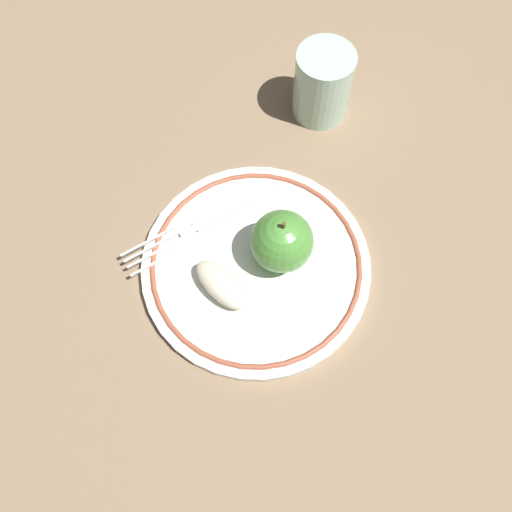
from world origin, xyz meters
name	(u,v)px	position (x,y,z in m)	size (l,w,h in m)	color
ground_plane	(262,261)	(0.00, 0.00, 0.00)	(2.00, 2.00, 0.00)	#886F54
plate	(256,266)	(-0.01, 0.01, 0.01)	(0.25, 0.25, 0.01)	white
apple_red_whole	(282,242)	(0.00, -0.02, 0.05)	(0.07, 0.07, 0.07)	#4C9239
apple_slice_front	(221,285)	(-0.04, 0.05, 0.03)	(0.07, 0.03, 0.02)	beige
fork	(207,221)	(0.05, 0.06, 0.02)	(0.11, 0.18, 0.00)	silver
drinking_glass	(323,84)	(0.20, -0.08, 0.05)	(0.07, 0.07, 0.09)	silver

